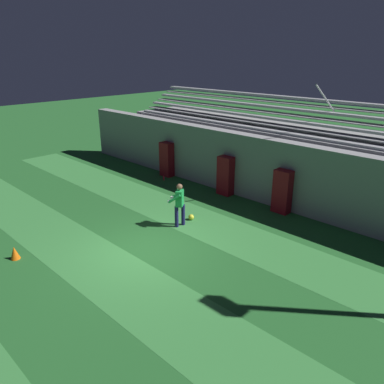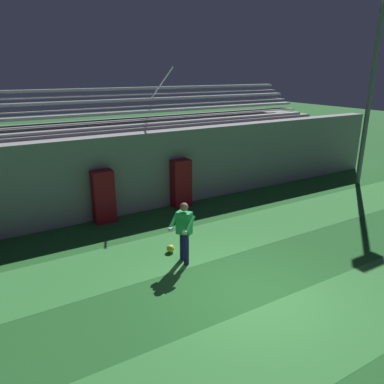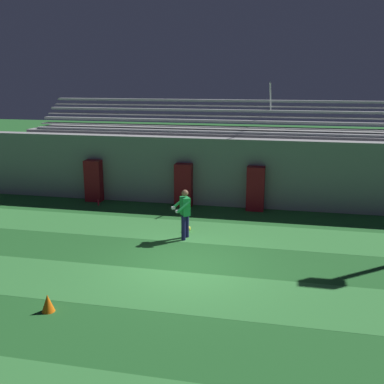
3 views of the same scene
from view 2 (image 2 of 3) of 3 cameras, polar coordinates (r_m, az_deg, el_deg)
name	(u,v)px [view 2 (image 2 of 3)]	position (r m, az deg, el deg)	size (l,w,h in m)	color
ground_plane	(253,295)	(8.93, 9.27, -15.29)	(80.00, 80.00, 0.00)	#236028
turf_stripe_mid	(304,334)	(8.06, 16.70, -20.03)	(28.00, 2.23, 0.01)	#38843D
turf_stripe_far	(188,246)	(11.01, -0.63, -8.19)	(28.00, 2.23, 0.01)	#38843D
back_wall	(137,172)	(13.53, -8.31, 3.01)	(24.00, 0.60, 2.80)	gray
padding_pillar_gate_left	(103,197)	(12.70, -13.34, -0.70)	(0.70, 0.44, 1.78)	maroon
padding_pillar_gate_right	(181,183)	(13.80, -1.69, 1.30)	(0.70, 0.44, 1.78)	maroon
bleacher_stand	(118,159)	(15.31, -11.25, 5.00)	(18.00, 3.35, 5.03)	gray
floodlight_pole	(374,66)	(17.87, 26.01, 16.90)	(0.90, 0.36, 7.96)	slate
goalkeeper	(184,229)	(9.74, -1.24, -5.67)	(0.71, 0.74, 1.67)	#19194C
soccer_ball	(170,249)	(10.62, -3.30, -8.61)	(0.22, 0.22, 0.22)	yellow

